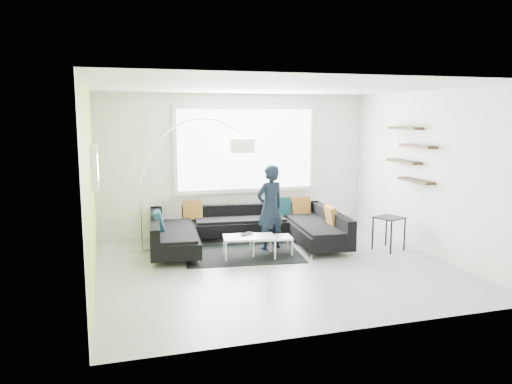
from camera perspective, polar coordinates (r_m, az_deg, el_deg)
ground at (r=8.03m, az=2.30°, el=-8.47°), size 5.50×5.50×0.00m
room_shell at (r=7.90m, az=2.15°, el=4.63°), size 5.54×5.04×2.82m
sectional_sofa at (r=9.06m, az=-1.15°, el=-4.35°), size 3.57×2.40×0.73m
rug at (r=8.70m, az=-1.52°, el=-7.06°), size 2.14×1.68×0.01m
coffee_table at (r=8.56m, az=0.48°, el=-6.10°), size 1.19×0.80×0.36m
arc_lamp at (r=8.97m, az=-13.17°, el=0.75°), size 2.14×0.54×2.33m
side_table at (r=9.19m, az=14.91°, el=-4.61°), size 0.57×0.57×0.60m
person at (r=8.86m, az=1.62°, el=-1.78°), size 0.77×0.69×1.51m
laptop at (r=8.50m, az=-0.90°, el=-4.86°), size 0.48×0.48×0.02m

